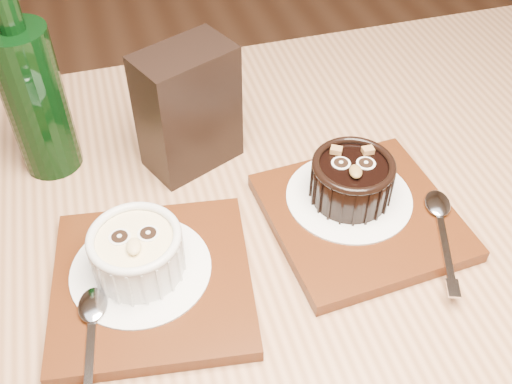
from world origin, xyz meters
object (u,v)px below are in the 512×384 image
table (247,335)px  tray_right (361,216)px  condiment_stand (188,109)px  ramekin_white (137,251)px  ramekin_dark (352,178)px  tray_left (153,282)px  green_bottle (34,96)px

table → tray_right: size_ratio=6.71×
table → condiment_stand: 0.25m
ramekin_white → tray_right: 0.23m
table → ramekin_dark: ramekin_dark is taller
table → tray_left: bearing=166.6°
table → ramekin_dark: (0.13, 0.06, 0.13)m
table → tray_right: bearing=17.1°
ramekin_white → condiment_stand: (0.08, 0.15, 0.03)m
tray_right → ramekin_dark: 0.04m
tray_right → green_bottle: 0.36m
ramekin_white → condiment_stand: bearing=69.4°
table → condiment_stand: condiment_stand is taller
tray_left → condiment_stand: bearing=65.9°
ramekin_white → green_bottle: 0.21m
condiment_stand → green_bottle: 0.16m
table → ramekin_white: ramekin_white is taller
tray_left → green_bottle: green_bottle is taller
ramekin_white → green_bottle: green_bottle is taller
condiment_stand → table: bearing=-86.9°
tray_right → green_bottle: size_ratio=0.76×
ramekin_white → tray_right: size_ratio=0.47×
ramekin_dark → green_bottle: bearing=168.0°
tray_left → tray_right: (0.22, 0.02, 0.00)m
ramekin_white → tray_left: bearing=-47.0°
condiment_stand → green_bottle: (-0.15, 0.04, 0.02)m
table → tray_left: tray_left is taller
table → ramekin_dark: size_ratio=14.51×
table → green_bottle: 0.33m
ramekin_dark → condiment_stand: size_ratio=0.59×
ramekin_white → green_bottle: (-0.07, 0.19, 0.05)m
tray_right → ramekin_dark: bearing=101.8°
ramekin_dark → tray_left: bearing=-151.5°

